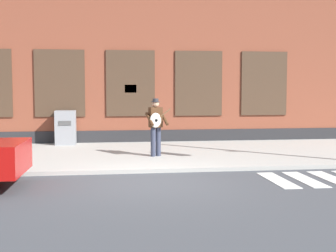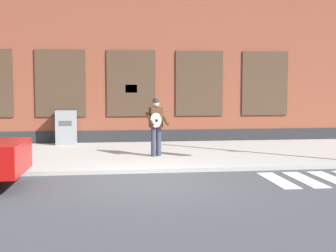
# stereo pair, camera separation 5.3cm
# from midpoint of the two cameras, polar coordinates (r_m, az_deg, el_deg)

# --- Properties ---
(ground_plane) EXTENTS (160.00, 160.00, 0.00)m
(ground_plane) POSITION_cam_midpoint_polar(r_m,az_deg,el_deg) (10.85, -2.61, -6.88)
(ground_plane) COLOR #424449
(sidewalk) EXTENTS (28.00, 6.00, 0.10)m
(sidewalk) POSITION_cam_midpoint_polar(r_m,az_deg,el_deg) (14.89, -4.01, -3.49)
(sidewalk) COLOR #ADAAA3
(sidewalk) RESTS_ON ground
(building_backdrop) EXTENTS (28.00, 4.06, 8.22)m
(building_backdrop) POSITION_cam_midpoint_polar(r_m,az_deg,el_deg) (19.82, -5.02, 10.31)
(building_backdrop) COLOR brown
(building_backdrop) RESTS_ON ground
(busker) EXTENTS (0.78, 0.66, 1.74)m
(busker) POSITION_cam_midpoint_polar(r_m,az_deg,el_deg) (14.03, -1.61, 0.31)
(busker) COLOR #33384C
(busker) RESTS_ON sidewalk
(utility_box) EXTENTS (0.73, 0.64, 1.23)m
(utility_box) POSITION_cam_midpoint_polar(r_m,az_deg,el_deg) (17.38, -12.46, -0.18)
(utility_box) COLOR gray
(utility_box) RESTS_ON sidewalk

